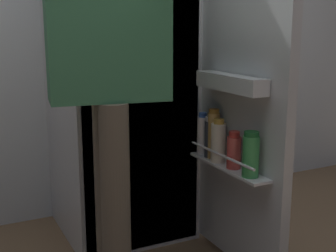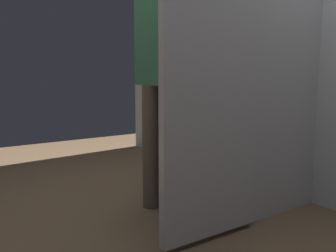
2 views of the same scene
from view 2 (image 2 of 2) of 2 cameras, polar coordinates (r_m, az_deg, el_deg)
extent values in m
plane|color=brown|center=(2.41, 2.32, -14.00)|extent=(6.13, 6.13, 0.00)
cube|color=silver|center=(2.93, 18.09, 15.12)|extent=(4.40, 0.10, 2.57)
cube|color=silver|center=(2.62, 12.62, 6.37)|extent=(0.65, 0.65, 1.67)
cube|color=white|center=(2.39, 7.33, 6.35)|extent=(0.61, 0.01, 1.63)
cube|color=white|center=(2.42, 8.15, 6.61)|extent=(0.57, 0.09, 0.01)
cube|color=silver|center=(1.92, 7.03, 6.36)|extent=(0.05, 0.65, 1.64)
cube|color=white|center=(2.01, 5.51, -3.48)|extent=(0.09, 0.52, 0.01)
cylinder|color=silver|center=(2.03, 4.78, -1.60)|extent=(0.01, 0.50, 0.01)
cube|color=white|center=(1.97, 5.66, 7.53)|extent=(0.09, 0.44, 0.07)
cylinder|color=#333842|center=(2.09, 8.85, -0.44)|extent=(0.06, 0.06, 0.18)
cylinder|color=silver|center=(2.08, 8.91, 2.26)|extent=(0.06, 0.06, 0.02)
cylinder|color=#DB4C47|center=(1.97, 4.48, -1.42)|extent=(0.06, 0.06, 0.14)
cylinder|color=#B22D28|center=(1.95, 4.51, 1.01)|extent=(0.05, 0.05, 0.03)
cylinder|color=#EDE5CC|center=(2.04, 6.81, -0.54)|extent=(0.07, 0.07, 0.18)
cylinder|color=#B78933|center=(2.03, 6.86, 2.30)|extent=(0.05, 0.05, 0.02)
cylinder|color=green|center=(1.89, 1.34, -1.29)|extent=(0.07, 0.07, 0.17)
cylinder|color=#195B28|center=(1.88, 1.34, 1.65)|extent=(0.06, 0.06, 0.02)
cylinder|color=tan|center=(2.07, 8.43, 0.07)|extent=(0.06, 0.06, 0.22)
cylinder|color=#996623|center=(2.06, 8.50, 3.35)|extent=(0.05, 0.05, 0.02)
cylinder|color=white|center=(2.14, 10.00, -0.17)|extent=(0.05, 0.05, 0.18)
cylinder|color=#335BB2|center=(2.13, 10.07, 2.59)|extent=(0.04, 0.04, 0.02)
cylinder|color=gold|center=(2.47, 7.19, 7.67)|extent=(0.08, 0.08, 0.08)
cylinder|color=#665B4C|center=(2.53, 0.90, -3.02)|extent=(0.12, 0.12, 0.84)
cylinder|color=#665B4C|center=(2.46, -2.67, -3.34)|extent=(0.12, 0.12, 0.84)
cube|color=#3D7F56|center=(2.45, -0.90, 13.41)|extent=(0.50, 0.29, 0.59)
cylinder|color=#3D7F56|center=(2.56, 4.05, 12.67)|extent=(0.08, 0.08, 0.56)
camera|label=1|loc=(2.69, -44.04, 10.71)|focal=49.23mm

